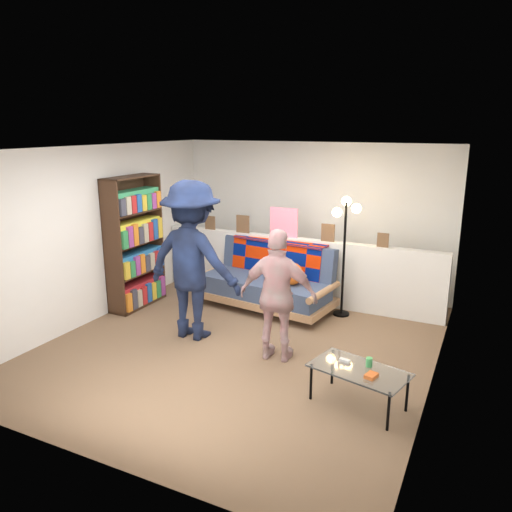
{
  "coord_description": "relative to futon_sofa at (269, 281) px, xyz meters",
  "views": [
    {
      "loc": [
        2.66,
        -5.09,
        2.66
      ],
      "look_at": [
        0.0,
        0.4,
        1.05
      ],
      "focal_mm": 35.0,
      "sensor_mm": 36.0,
      "label": 1
    }
  ],
  "objects": [
    {
      "name": "ground",
      "position": [
        0.26,
        -1.37,
        -0.4
      ],
      "size": [
        5.0,
        5.0,
        0.0
      ],
      "primitive_type": "plane",
      "color": "brown",
      "rests_on": "ground"
    },
    {
      "name": "room_shell",
      "position": [
        0.26,
        -0.9,
        1.27
      ],
      "size": [
        4.6,
        5.05,
        2.45
      ],
      "color": "silver",
      "rests_on": "ground"
    },
    {
      "name": "half_wall_ledge",
      "position": [
        0.26,
        0.43,
        0.1
      ],
      "size": [
        4.45,
        0.15,
        1.0
      ],
      "primitive_type": "cube",
      "color": "silver",
      "rests_on": "ground"
    },
    {
      "name": "ledge_decor",
      "position": [
        0.03,
        0.41,
        0.78
      ],
      "size": [
        2.97,
        0.02,
        0.45
      ],
      "color": "brown",
      "rests_on": "half_wall_ledge"
    },
    {
      "name": "futon_sofa",
      "position": [
        0.0,
        0.0,
        0.0
      ],
      "size": [
        2.11,
        1.2,
        0.86
      ],
      "color": "#A87951",
      "rests_on": "ground"
    },
    {
      "name": "bookshelf",
      "position": [
        -1.82,
        -0.8,
        0.51
      ],
      "size": [
        0.32,
        0.97,
        1.95
      ],
      "color": "black",
      "rests_on": "ground"
    },
    {
      "name": "coffee_table",
      "position": [
        1.92,
        -2.11,
        -0.04
      ],
      "size": [
        1.01,
        0.71,
        0.48
      ],
      "color": "black",
      "rests_on": "ground"
    },
    {
      "name": "floor_lamp",
      "position": [
        1.08,
        0.18,
        0.8
      ],
      "size": [
        0.39,
        0.33,
        1.7
      ],
      "color": "black",
      "rests_on": "ground"
    },
    {
      "name": "person_left",
      "position": [
        -0.43,
        -1.38,
        0.61
      ],
      "size": [
        1.32,
        0.78,
        2.01
      ],
      "primitive_type": "imported",
      "rotation": [
        0.0,
        0.0,
        3.12
      ],
      "color": "black",
      "rests_on": "ground"
    },
    {
      "name": "person_right",
      "position": [
        0.8,
        -1.52,
        0.37
      ],
      "size": [
        0.95,
        0.48,
        1.55
      ],
      "primitive_type": "imported",
      "rotation": [
        0.0,
        0.0,
        3.26
      ],
      "color": "pink",
      "rests_on": "ground"
    }
  ]
}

